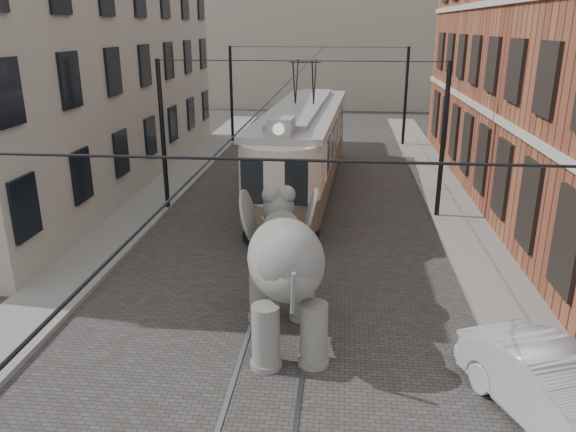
# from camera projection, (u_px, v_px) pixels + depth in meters

# --- Properties ---
(ground) EXTENTS (120.00, 120.00, 0.00)m
(ground) POSITION_uv_depth(u_px,v_px,m) (290.00, 278.00, 16.86)
(ground) COLOR #3D3A38
(tram_rails) EXTENTS (1.54, 80.00, 0.02)m
(tram_rails) POSITION_uv_depth(u_px,v_px,m) (290.00, 277.00, 16.86)
(tram_rails) COLOR slate
(tram_rails) RESTS_ON ground
(sidewalk_right) EXTENTS (2.00, 60.00, 0.15)m
(sidewalk_right) POSITION_uv_depth(u_px,v_px,m) (496.00, 284.00, 16.28)
(sidewalk_right) COLOR slate
(sidewalk_right) RESTS_ON ground
(sidewalk_left) EXTENTS (2.00, 60.00, 0.15)m
(sidewalk_left) POSITION_uv_depth(u_px,v_px,m) (82.00, 267.00, 17.44)
(sidewalk_left) COLOR slate
(sidewalk_left) RESTS_ON ground
(stucco_building) EXTENTS (7.00, 24.00, 10.00)m
(stucco_building) POSITION_uv_depth(u_px,v_px,m) (72.00, 76.00, 25.69)
(stucco_building) COLOR gray
(stucco_building) RESTS_ON ground
(distant_block) EXTENTS (28.00, 10.00, 14.00)m
(distant_block) POSITION_uv_depth(u_px,v_px,m) (330.00, 27.00, 52.29)
(distant_block) COLOR gray
(distant_block) RESTS_ON ground
(catenary) EXTENTS (11.00, 30.20, 6.00)m
(catenary) POSITION_uv_depth(u_px,v_px,m) (298.00, 145.00, 20.62)
(catenary) COLOR black
(catenary) RESTS_ON ground
(tram) EXTENTS (3.70, 14.60, 5.74)m
(tram) POSITION_uv_depth(u_px,v_px,m) (304.00, 128.00, 24.97)
(tram) COLOR #BFB09B
(tram) RESTS_ON ground
(elephant) EXTENTS (3.93, 5.86, 3.30)m
(elephant) POSITION_uv_depth(u_px,v_px,m) (286.00, 277.00, 13.00)
(elephant) COLOR #64625D
(elephant) RESTS_ON ground
(parked_car) EXTENTS (3.18, 4.66, 1.45)m
(parked_car) POSITION_uv_depth(u_px,v_px,m) (559.00, 395.00, 10.36)
(parked_car) COLOR #ACACB1
(parked_car) RESTS_ON ground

